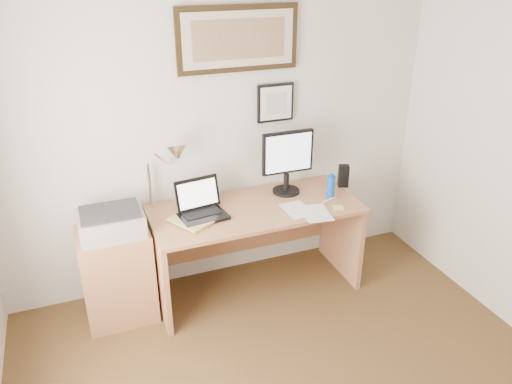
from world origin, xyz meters
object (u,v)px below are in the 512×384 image
desk (252,229)px  laptop (201,208)px  water_bottle (331,187)px  lcd_monitor (287,159)px  printer (111,222)px  book (180,227)px  side_cabinet (118,275)px

desk → laptop: 0.52m
water_bottle → desk: bearing=166.5°
lcd_monitor → printer: size_ratio=1.18×
water_bottle → book: (-1.22, -0.04, -0.08)m
desk → laptop: bearing=-172.3°
laptop → lcd_monitor: lcd_monitor is taller
book → lcd_monitor: 1.02m
desk → book: bearing=-162.8°
water_bottle → desk: (-0.61, 0.15, -0.33)m
book → lcd_monitor: size_ratio=0.57×
water_bottle → book: 1.23m
desk → lcd_monitor: size_ratio=3.08×
water_bottle → book: size_ratio=0.63×
laptop → book: bearing=-145.3°
desk → lcd_monitor: 0.62m
water_bottle → lcd_monitor: size_ratio=0.36×
water_bottle → laptop: size_ratio=0.51×
side_cabinet → water_bottle: size_ratio=3.89×
side_cabinet → book: 0.62m
side_cabinet → printer: printer is taller
book → desk: (0.61, 0.19, -0.25)m
book → laptop: size_ratio=0.80×
book → lcd_monitor: (0.94, 0.26, 0.28)m
side_cabinet → water_bottle: water_bottle is taller
desk → printer: 1.11m
side_cabinet → laptop: bearing=-1.9°
side_cabinet → book: book is taller
side_cabinet → water_bottle: (1.68, -0.11, 0.48)m
water_bottle → lcd_monitor: bearing=142.6°
side_cabinet → printer: size_ratio=1.66×
side_cabinet → desk: (1.07, 0.04, 0.15)m
book → printer: size_ratio=0.68×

